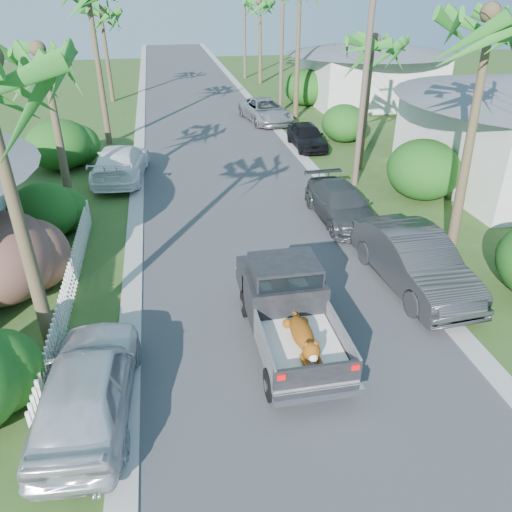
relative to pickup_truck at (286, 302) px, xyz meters
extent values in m
plane|color=#2E4F1D|center=(0.23, -2.70, -1.01)|extent=(120.00, 120.00, 0.00)
cube|color=#38383A|center=(0.23, 22.30, -1.00)|extent=(8.00, 100.00, 0.02)
cube|color=#A5A39E|center=(-4.07, 22.30, -0.98)|extent=(0.60, 100.00, 0.06)
cube|color=#A5A39E|center=(4.53, 22.30, -0.98)|extent=(0.60, 100.00, 0.06)
cylinder|color=black|center=(-0.85, -2.21, -0.63)|extent=(0.28, 0.76, 0.76)
cylinder|color=black|center=(0.85, -2.21, -0.63)|extent=(0.28, 0.76, 0.76)
cylinder|color=black|center=(-0.85, 1.04, -0.63)|extent=(0.28, 0.76, 0.76)
cylinder|color=black|center=(0.85, 1.04, -0.63)|extent=(0.28, 0.76, 0.76)
cube|color=gray|center=(0.00, -1.56, -0.39)|extent=(1.90, 2.40, 0.24)
cube|color=gray|center=(-0.92, -1.56, -0.01)|extent=(0.06, 2.40, 0.55)
cube|color=gray|center=(0.92, -1.56, -0.01)|extent=(0.06, 2.40, 0.55)
cube|color=black|center=(0.00, -2.73, -0.03)|extent=(1.92, 0.08, 0.52)
cube|color=silver|center=(0.00, -2.89, -0.46)|extent=(1.98, 0.18, 0.18)
cube|color=red|center=(-0.80, -2.78, 0.09)|extent=(0.18, 0.05, 0.14)
cube|color=red|center=(0.80, -2.78, 0.09)|extent=(0.18, 0.05, 0.14)
cube|color=black|center=(0.00, 0.29, 0.04)|extent=(1.94, 1.65, 1.10)
cube|color=black|center=(0.00, 0.29, 0.77)|extent=(1.70, 1.35, 0.55)
cube|color=black|center=(0.00, -0.38, 0.74)|extent=(1.60, 0.05, 0.45)
cube|color=black|center=(0.00, 1.54, -0.11)|extent=(1.94, 1.20, 0.80)
cube|color=white|center=(0.00, -1.56, -0.19)|extent=(1.70, 2.10, 0.16)
ellipsoid|color=orange|center=(0.00, -1.46, 0.11)|extent=(0.48, 1.25, 0.43)
sphere|color=orange|center=(0.00, -2.21, 0.19)|extent=(0.40, 0.40, 0.40)
ellipsoid|color=white|center=(0.00, -1.46, 0.01)|extent=(0.32, 0.86, 0.18)
imported|color=#292A2D|center=(4.36, 1.64, -0.15)|extent=(2.13, 5.30, 1.71)
imported|color=#333739|center=(3.83, 6.66, -0.34)|extent=(2.00, 4.66, 1.34)
imported|color=black|center=(5.23, 16.33, -0.33)|extent=(1.61, 4.00, 1.36)
imported|color=#9DA0A4|center=(4.18, 22.67, -0.27)|extent=(3.15, 5.60, 1.48)
imported|color=silver|center=(-4.77, -1.94, -0.22)|extent=(2.18, 4.77, 1.58)
imported|color=white|center=(-4.77, 13.09, -0.22)|extent=(2.75, 5.66, 1.59)
cone|color=brown|center=(-5.97, 0.30, 2.49)|extent=(0.36, 0.71, 7.01)
cone|color=brown|center=(-6.57, 9.30, 2.09)|extent=(0.36, 0.61, 6.21)
cone|color=brown|center=(-5.77, 19.30, 2.99)|extent=(0.36, 0.36, 8.00)
cone|color=brown|center=(-6.27, 31.30, 2.24)|extent=(0.36, 0.75, 6.51)
cone|color=brown|center=(6.53, 3.30, 2.74)|extent=(0.36, 0.73, 7.51)
cone|color=brown|center=(6.83, 12.30, 1.99)|extent=(0.36, 0.54, 6.01)
cone|color=brown|center=(6.43, 23.30, 3.09)|extent=(0.36, 0.36, 8.20)
cone|color=brown|center=(6.73, 37.30, 2.39)|extent=(0.36, 0.63, 6.81)
ellipsoid|color=#9D1647|center=(-7.57, 3.30, 0.29)|extent=(3.00, 3.30, 2.60)
ellipsoid|color=#1B4E16|center=(-7.17, 7.30, -0.01)|extent=(2.40, 2.64, 2.00)
ellipsoid|color=#1B4E16|center=(-7.77, 15.30, 0.19)|extent=(3.20, 3.52, 2.40)
ellipsoid|color=#1B4E16|center=(8.03, 8.30, 0.24)|extent=(3.00, 3.30, 2.50)
ellipsoid|color=#1B4E16|center=(7.73, 17.30, 0.04)|extent=(2.60, 2.86, 2.10)
ellipsoid|color=#1B4E16|center=(8.23, 27.30, 0.29)|extent=(3.20, 3.52, 2.60)
cube|color=white|center=(-5.77, 2.80, -0.51)|extent=(0.10, 11.00, 1.00)
cube|color=silver|center=(13.23, 27.30, 0.79)|extent=(9.00, 8.00, 3.60)
cone|color=#595B60|center=(13.23, 27.30, 3.09)|extent=(6.48, 6.48, 1.00)
cylinder|color=brown|center=(5.83, 10.30, 3.49)|extent=(0.26, 0.26, 9.00)
cylinder|color=brown|center=(5.83, 25.30, 3.49)|extent=(0.26, 0.26, 9.00)
cylinder|color=brown|center=(5.83, 40.30, 3.49)|extent=(0.26, 0.26, 9.00)
camera|label=1|loc=(-2.77, -10.30, 7.18)|focal=35.00mm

